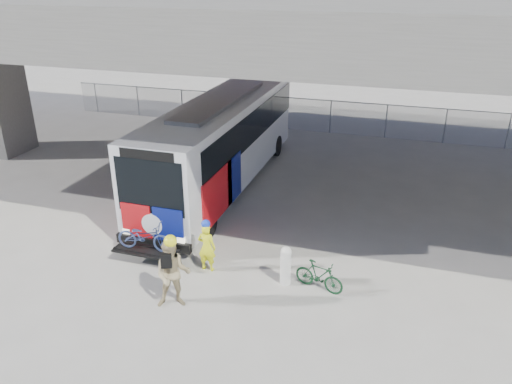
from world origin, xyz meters
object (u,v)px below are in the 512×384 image
at_px(bus, 222,137).
at_px(bike_parked, 319,276).
at_px(cyclist_tan, 173,273).
at_px(bollard, 286,264).
at_px(cyclist_hivis, 207,246).

bearing_deg(bus, bike_parked, -49.93).
height_order(bus, bike_parked, bus).
relative_size(bus, bike_parked, 8.81).
relative_size(bus, cyclist_tan, 6.03).
xyz_separation_m(bollard, cyclist_hivis, (-2.42, -0.00, 0.16)).
height_order(bus, cyclist_hivis, bus).
bearing_deg(bike_parked, cyclist_tan, 133.42).
bearing_deg(bus, cyclist_hivis, -73.08).
xyz_separation_m(bollard, bike_parked, (0.97, -0.00, -0.20)).
height_order(cyclist_hivis, cyclist_tan, cyclist_tan).
bearing_deg(bike_parked, bus, 55.24).
xyz_separation_m(cyclist_hivis, cyclist_tan, (-0.15, -1.91, 0.20)).
bearing_deg(cyclist_tan, bus, 79.61).
bearing_deg(cyclist_hivis, bike_parked, -179.27).
xyz_separation_m(bollard, cyclist_tan, (-2.58, -1.91, 0.37)).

